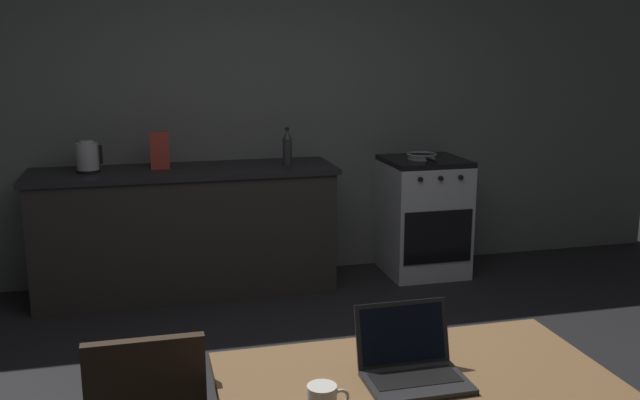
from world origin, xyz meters
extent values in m
cube|color=#5F625F|center=(0.30, 2.58, 1.33)|extent=(6.40, 0.10, 2.66)
cube|color=#282623|center=(-0.59, 2.23, 0.44)|extent=(2.10, 0.60, 0.88)
cube|color=black|center=(-0.59, 2.23, 0.90)|extent=(2.16, 0.64, 0.04)
cube|color=#B7BABF|center=(1.25, 2.23, 0.44)|extent=(0.60, 0.60, 0.88)
cube|color=black|center=(1.25, 2.23, 0.90)|extent=(0.60, 0.60, 0.04)
cube|color=black|center=(1.25, 1.93, 0.37)|extent=(0.54, 0.01, 0.40)
cylinder|color=black|center=(1.09, 1.92, 0.82)|extent=(0.04, 0.02, 0.04)
cylinder|color=black|center=(1.25, 1.92, 0.82)|extent=(0.04, 0.02, 0.04)
cylinder|color=black|center=(1.41, 1.92, 0.82)|extent=(0.04, 0.02, 0.04)
cube|color=brown|center=(-0.05, -0.86, 0.70)|extent=(1.27, 0.77, 0.04)
cube|color=#232326|center=(-0.07, -0.88, 0.73)|extent=(0.32, 0.22, 0.02)
cube|color=black|center=(-0.07, -0.87, 0.74)|extent=(0.28, 0.12, 0.00)
cube|color=#232326|center=(-0.07, -0.74, 0.84)|extent=(0.32, 0.06, 0.20)
cube|color=black|center=(-0.07, -0.75, 0.84)|extent=(0.29, 0.05, 0.18)
cylinder|color=black|center=(-1.24, 2.23, 0.93)|extent=(0.16, 0.16, 0.02)
cylinder|color=#B2B5BA|center=(-1.24, 2.23, 1.03)|extent=(0.15, 0.15, 0.19)
cylinder|color=#B2B5BA|center=(-1.24, 2.23, 1.13)|extent=(0.09, 0.09, 0.02)
cube|color=black|center=(-1.15, 2.23, 1.04)|extent=(0.02, 0.02, 0.13)
cylinder|color=#2D2D33|center=(0.15, 2.18, 1.01)|extent=(0.07, 0.07, 0.20)
cone|color=#2D2D33|center=(0.15, 2.18, 1.14)|extent=(0.07, 0.07, 0.06)
cylinder|color=black|center=(0.15, 2.18, 1.18)|extent=(0.03, 0.03, 0.02)
cylinder|color=gray|center=(1.21, 2.21, 0.92)|extent=(0.22, 0.22, 0.01)
torus|color=gray|center=(1.21, 2.21, 0.95)|extent=(0.23, 0.23, 0.02)
cylinder|color=black|center=(1.21, 2.01, 0.94)|extent=(0.02, 0.18, 0.02)
torus|color=silver|center=(-0.35, -1.00, 0.78)|extent=(0.05, 0.01, 0.05)
cube|color=#B2382D|center=(-0.75, 2.25, 1.05)|extent=(0.13, 0.05, 0.26)
camera|label=1|loc=(-0.87, -2.79, 1.77)|focal=39.53mm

